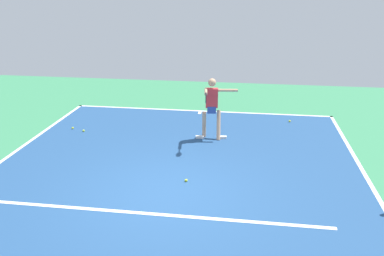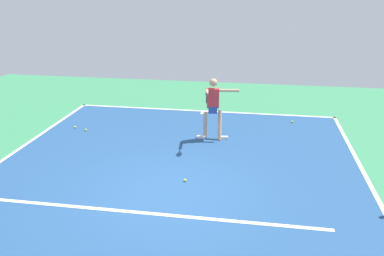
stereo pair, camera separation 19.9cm
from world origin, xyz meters
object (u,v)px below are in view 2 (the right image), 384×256
Objects in this scene: tennis_ball_near_service_line at (75,127)px; tennis_ball_far_corner at (292,122)px; tennis_player at (213,105)px; tennis_ball_by_baseline at (185,180)px; tennis_ball_near_player at (86,130)px.

tennis_ball_near_service_line is 1.00× the size of tennis_ball_far_corner.
tennis_ball_near_service_line is (4.34, -0.21, -0.99)m from tennis_player.
tennis_ball_far_corner and tennis_ball_by_baseline have the same top height.
tennis_ball_near_service_line is 5.01m from tennis_ball_by_baseline.
tennis_player reaches higher than tennis_ball_by_baseline.
tennis_ball_far_corner is (-6.28, -1.83, 0.00)m from tennis_ball_near_player.
tennis_player is 27.11× the size of tennis_ball_near_player.
tennis_player is at bearing 179.66° from tennis_ball_near_player.
tennis_ball_by_baseline is (-4.03, 2.97, 0.00)m from tennis_ball_near_service_line.
tennis_player is 4.03m from tennis_ball_near_player.
tennis_player is 27.11× the size of tennis_ball_by_baseline.
tennis_player is at bearing 37.96° from tennis_ball_far_corner.
tennis_player is at bearing 177.29° from tennis_ball_near_service_line.
tennis_ball_near_player is at bearing 157.04° from tennis_ball_near_service_line.
tennis_ball_by_baseline is at bearing 77.32° from tennis_player.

